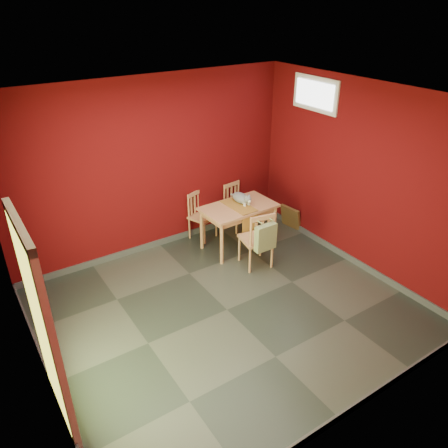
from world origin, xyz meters
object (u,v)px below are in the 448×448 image
chair_far_left (201,215)px  chair_near (257,238)px  dining_table (239,211)px  cat (241,196)px  chair_far_right (236,206)px  tote_bag (266,237)px  picture_frame (291,217)px

chair_far_left → chair_near: size_ratio=0.88×
dining_table → chair_far_left: bearing=119.5°
dining_table → cat: 0.24m
dining_table → cat: (0.11, 0.10, 0.20)m
chair_far_left → chair_near: bearing=-78.8°
chair_far_right → tote_bag: tote_bag is taller
chair_far_right → chair_near: chair_near is taller
chair_near → tote_bag: (-0.02, -0.22, 0.13)m
chair_far_left → picture_frame: bearing=-21.8°
chair_near → tote_bag: chair_near is taller
chair_near → picture_frame: bearing=27.4°
dining_table → chair_far_left: size_ratio=1.47×
dining_table → tote_bag: (-0.12, -0.84, -0.03)m
chair_far_right → tote_bag: size_ratio=1.74×
chair_far_left → chair_far_right: (0.69, -0.03, 0.00)m
chair_far_right → picture_frame: bearing=-35.5°
chair_far_left → chair_far_right: 0.69m
chair_far_left → tote_bag: bearing=-81.4°
dining_table → picture_frame: bearing=0.7°
chair_far_right → picture_frame: 0.98m
chair_far_right → cat: (-0.24, -0.47, 0.42)m
chair_near → cat: size_ratio=2.16×
chair_near → tote_bag: 0.26m
picture_frame → tote_bag: bearing=-145.7°
picture_frame → cat: bearing=175.2°
dining_table → chair_far_right: 0.70m
chair_far_left → tote_bag: tote_bag is taller
chair_near → cat: 0.83m
dining_table → cat: bearing=42.4°
chair_far_right → chair_near: size_ratio=0.88×
chair_far_right → picture_frame: size_ratio=1.94×
chair_far_right → dining_table: bearing=-121.6°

